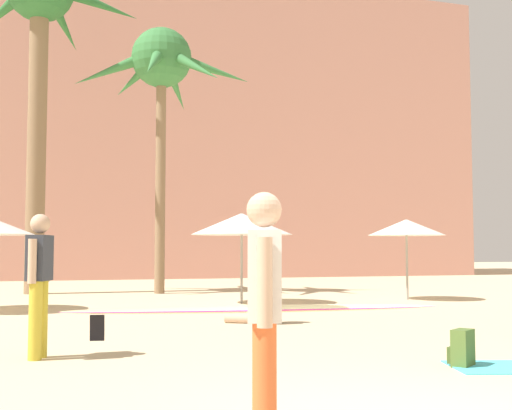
% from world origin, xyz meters
% --- Properties ---
extents(hotel_pink, '(25.42, 10.61, 14.70)m').
position_xyz_m(hotel_pink, '(6.80, 31.82, 7.35)').
color(hotel_pink, '#DB9989').
rests_on(hotel_pink, ground).
extents(palm_tree_far_left, '(5.41, 5.58, 10.60)m').
position_xyz_m(palm_tree_far_left, '(-2.78, 17.41, 8.50)').
color(palm_tree_far_left, '#896B4C').
rests_on(palm_tree_far_left, ground).
extents(palm_tree_left, '(5.51, 5.21, 8.28)m').
position_xyz_m(palm_tree_left, '(0.86, 16.42, 6.96)').
color(palm_tree_left, '#896B4C').
rests_on(palm_tree_left, ground).
extents(cafe_umbrella_1, '(2.06, 2.06, 2.15)m').
position_xyz_m(cafe_umbrella_1, '(6.70, 11.77, 1.93)').
color(cafe_umbrella_1, gray).
rests_on(cafe_umbrella_1, ground).
extents(cafe_umbrella_2, '(2.54, 2.54, 2.25)m').
position_xyz_m(cafe_umbrella_2, '(2.11, 11.92, 1.97)').
color(cafe_umbrella_2, gray).
rests_on(cafe_umbrella_2, ground).
extents(backpack, '(0.35, 0.34, 0.42)m').
position_xyz_m(backpack, '(1.84, 2.39, 0.20)').
color(backpack, '#4C682D').
rests_on(backpack, ground).
extents(person_far_right, '(2.71, 1.10, 1.71)m').
position_xyz_m(person_far_right, '(-1.32, 0.17, 0.92)').
color(person_far_right, orange).
rests_on(person_far_right, ground).
extents(person_far_left, '(1.04, 0.84, 0.93)m').
position_xyz_m(person_far_left, '(1.17, 7.43, 0.32)').
color(person_far_left, '#D1A889').
rests_on(person_far_left, ground).
extents(person_near_right, '(0.34, 0.60, 1.76)m').
position_xyz_m(person_near_right, '(-2.74, 4.47, 0.97)').
color(person_near_right, gold).
rests_on(person_near_right, ground).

